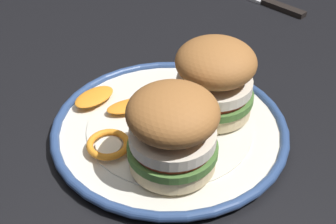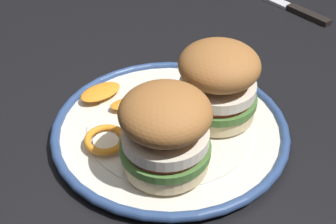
# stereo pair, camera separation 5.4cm
# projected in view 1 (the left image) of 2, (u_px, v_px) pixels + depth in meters

# --- Properties ---
(dining_table) EXTENTS (1.41, 1.00, 0.71)m
(dining_table) POSITION_uv_depth(u_px,v_px,m) (133.00, 165.00, 0.68)
(dining_table) COLOR black
(dining_table) RESTS_ON ground
(dinner_plate) EXTENTS (0.30, 0.30, 0.02)m
(dinner_plate) POSITION_uv_depth(u_px,v_px,m) (168.00, 131.00, 0.60)
(dinner_plate) COLOR silver
(dinner_plate) RESTS_ON dining_table
(sandwich_half_left) EXTENTS (0.10, 0.10, 0.10)m
(sandwich_half_left) POSITION_uv_depth(u_px,v_px,m) (215.00, 78.00, 0.59)
(sandwich_half_left) COLOR beige
(sandwich_half_left) RESTS_ON dinner_plate
(sandwich_half_right) EXTENTS (0.10, 0.10, 0.10)m
(sandwich_half_right) POSITION_uv_depth(u_px,v_px,m) (173.00, 130.00, 0.51)
(sandwich_half_right) COLOR beige
(sandwich_half_right) RESTS_ON dinner_plate
(orange_peel_curled) EXTENTS (0.07, 0.07, 0.01)m
(orange_peel_curled) POSITION_uv_depth(u_px,v_px,m) (108.00, 144.00, 0.56)
(orange_peel_curled) COLOR orange
(orange_peel_curled) RESTS_ON dinner_plate
(orange_peel_strip_long) EXTENTS (0.07, 0.05, 0.01)m
(orange_peel_strip_long) POSITION_uv_depth(u_px,v_px,m) (94.00, 97.00, 0.63)
(orange_peel_strip_long) COLOR orange
(orange_peel_strip_long) RESTS_ON dinner_plate
(orange_peel_strip_short) EXTENTS (0.07, 0.07, 0.01)m
(orange_peel_strip_short) POSITION_uv_depth(u_px,v_px,m) (131.00, 105.00, 0.62)
(orange_peel_strip_short) COLOR orange
(orange_peel_strip_short) RESTS_ON dinner_plate
(table_knife) EXTENTS (0.09, 0.22, 0.01)m
(table_knife) POSITION_uv_depth(u_px,v_px,m) (262.00, 1.00, 0.91)
(table_knife) COLOR silver
(table_knife) RESTS_ON dining_table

